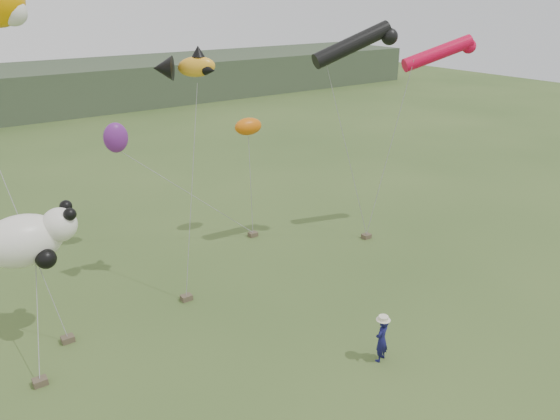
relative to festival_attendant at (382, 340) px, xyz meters
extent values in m
plane|color=#385123|center=(-1.22, 1.59, -0.73)|extent=(120.00, 120.00, 0.00)
cube|color=#2D3D28|center=(-1.22, 46.59, 1.27)|extent=(90.00, 12.00, 4.00)
imported|color=#131348|center=(0.00, 0.00, 0.00)|extent=(0.61, 0.49, 1.47)
cube|color=brown|center=(-7.54, 6.50, -0.63)|extent=(0.39, 0.31, 0.20)
cube|color=brown|center=(-3.27, 6.62, -0.63)|extent=(0.39, 0.31, 0.20)
cube|color=brown|center=(5.91, 6.78, -0.63)|extent=(0.39, 0.31, 0.20)
cube|color=brown|center=(-8.77, 4.83, -0.63)|extent=(0.39, 0.31, 0.20)
cube|color=brown|center=(1.77, 9.97, -0.63)|extent=(0.39, 0.31, 0.20)
sphere|color=silver|center=(-7.16, 8.42, 9.22)|extent=(0.80, 0.80, 0.80)
ellipsoid|color=gold|center=(-2.01, 7.29, 7.45)|extent=(1.38, 1.18, 0.76)
cone|color=black|center=(-3.08, 7.56, 7.45)|extent=(0.98, 1.02, 0.81)
cone|color=black|center=(-1.92, 7.29, 7.94)|extent=(0.45, 0.45, 0.36)
cone|color=black|center=(-1.74, 6.84, 7.36)|extent=(0.48, 0.50, 0.36)
cone|color=black|center=(-1.74, 7.74, 7.36)|extent=(0.48, 0.50, 0.36)
cylinder|color=black|center=(4.57, 6.90, 7.86)|extent=(3.36, 1.41, 1.76)
sphere|color=black|center=(6.06, 6.37, 8.13)|extent=(0.66, 0.66, 0.66)
cylinder|color=red|center=(8.67, 6.05, 7.37)|extent=(3.09, 1.69, 1.49)
sphere|color=red|center=(10.06, 5.55, 7.62)|extent=(0.61, 0.61, 0.61)
ellipsoid|color=white|center=(-8.21, 7.19, 2.77)|extent=(2.40, 1.60, 1.60)
sphere|color=white|center=(-7.14, 6.93, 3.12)|extent=(1.07, 1.07, 1.07)
sphere|color=black|center=(-6.87, 6.57, 3.52)|extent=(0.39, 0.39, 0.39)
sphere|color=black|center=(-6.79, 7.33, 3.52)|extent=(0.39, 0.39, 0.39)
sphere|color=black|center=(-7.76, 6.48, 2.32)|extent=(0.62, 0.62, 0.62)
ellipsoid|color=#D5610A|center=(1.87, 10.33, 4.34)|extent=(1.29, 0.75, 0.75)
ellipsoid|color=#68207D|center=(-3.42, 12.02, 4.27)|extent=(1.02, 0.68, 1.24)
camera|label=1|loc=(-10.50, -9.51, 9.70)|focal=35.00mm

